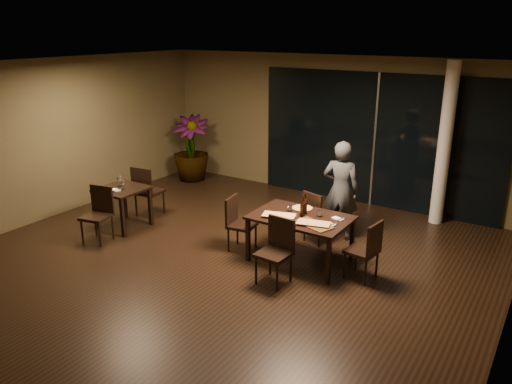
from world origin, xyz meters
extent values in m
plane|color=black|center=(0.00, 0.00, 0.00)|extent=(8.00, 8.00, 0.00)
cube|color=#4E4529|center=(0.00, 4.05, 1.50)|extent=(8.00, 0.10, 3.00)
cube|color=#4E4529|center=(-4.05, 0.00, 1.50)|extent=(0.10, 8.00, 3.00)
cube|color=silver|center=(0.00, 0.00, 3.02)|extent=(8.00, 8.00, 0.04)
cube|color=black|center=(1.00, 3.96, 1.35)|extent=(5.00, 0.06, 2.70)
cylinder|color=silver|center=(2.40, 3.65, 1.50)|extent=(0.24, 0.24, 3.00)
cube|color=black|center=(1.00, 0.80, 0.73)|extent=(1.50, 1.00, 0.04)
cube|color=black|center=(0.31, 0.36, 0.35)|extent=(0.06, 0.06, 0.71)
cube|color=black|center=(1.69, 0.36, 0.35)|extent=(0.06, 0.06, 0.71)
cube|color=black|center=(0.31, 1.24, 0.35)|extent=(0.06, 0.06, 0.71)
cube|color=black|center=(1.69, 1.24, 0.35)|extent=(0.06, 0.06, 0.71)
cube|color=black|center=(-2.40, 0.30, 0.73)|extent=(0.80, 0.80, 0.04)
cube|color=black|center=(-2.74, -0.04, 0.35)|extent=(0.06, 0.06, 0.71)
cube|color=black|center=(-2.06, -0.04, 0.35)|extent=(0.06, 0.06, 0.71)
cube|color=black|center=(-2.74, 0.64, 0.35)|extent=(0.06, 0.06, 0.71)
cube|color=black|center=(-2.06, 0.64, 0.35)|extent=(0.06, 0.06, 0.71)
cube|color=black|center=(0.92, 1.64, 0.43)|extent=(0.53, 0.53, 0.05)
cylinder|color=black|center=(1.14, 1.75, 0.22)|extent=(0.03, 0.03, 0.43)
cylinder|color=black|center=(0.81, 1.86, 0.22)|extent=(0.03, 0.03, 0.43)
cylinder|color=black|center=(1.04, 1.42, 0.22)|extent=(0.03, 0.03, 0.43)
cylinder|color=black|center=(0.71, 1.53, 0.22)|extent=(0.03, 0.03, 0.43)
cube|color=black|center=(0.87, 1.46, 0.67)|extent=(0.41, 0.17, 0.48)
cube|color=black|center=(1.02, -0.05, 0.45)|extent=(0.46, 0.46, 0.05)
cylinder|color=black|center=(0.83, -0.22, 0.23)|extent=(0.04, 0.04, 0.45)
cylinder|color=black|center=(1.19, -0.23, 0.23)|extent=(0.04, 0.04, 0.45)
cylinder|color=black|center=(0.85, 0.14, 0.23)|extent=(0.04, 0.04, 0.45)
cylinder|color=black|center=(1.21, 0.13, 0.23)|extent=(0.04, 0.04, 0.45)
cube|color=black|center=(1.03, 0.15, 0.70)|extent=(0.44, 0.06, 0.50)
cube|color=black|center=(0.00, 0.66, 0.43)|extent=(0.48, 0.48, 0.05)
cylinder|color=black|center=(0.19, 0.52, 0.21)|extent=(0.03, 0.03, 0.43)
cylinder|color=black|center=(0.14, 0.85, 0.21)|extent=(0.03, 0.03, 0.43)
cylinder|color=black|center=(-0.14, 0.46, 0.21)|extent=(0.03, 0.03, 0.43)
cylinder|color=black|center=(-0.20, 0.80, 0.21)|extent=(0.03, 0.03, 0.43)
cube|color=black|center=(-0.19, 0.63, 0.66)|extent=(0.10, 0.42, 0.47)
cube|color=black|center=(2.02, 0.78, 0.43)|extent=(0.47, 0.47, 0.05)
cylinder|color=black|center=(1.87, 0.97, 0.22)|extent=(0.03, 0.03, 0.43)
cylinder|color=black|center=(1.83, 0.63, 0.22)|extent=(0.03, 0.03, 0.43)
cylinder|color=black|center=(2.21, 0.93, 0.22)|extent=(0.03, 0.03, 0.43)
cylinder|color=black|center=(2.17, 0.59, 0.22)|extent=(0.03, 0.03, 0.43)
cube|color=black|center=(2.21, 0.76, 0.67)|extent=(0.09, 0.42, 0.48)
cube|color=black|center=(-2.43, 1.00, 0.48)|extent=(0.52, 0.52, 0.05)
cylinder|color=black|center=(-2.26, 1.22, 0.24)|extent=(0.04, 0.04, 0.48)
cylinder|color=black|center=(-2.64, 1.17, 0.24)|extent=(0.04, 0.04, 0.48)
cylinder|color=black|center=(-2.22, 0.84, 0.24)|extent=(0.04, 0.04, 0.48)
cylinder|color=black|center=(-2.60, 0.79, 0.24)|extent=(0.04, 0.04, 0.48)
cube|color=black|center=(-2.41, 0.79, 0.74)|extent=(0.47, 0.10, 0.53)
cube|color=black|center=(-2.28, -0.42, 0.45)|extent=(0.53, 0.53, 0.05)
cylinder|color=black|center=(-2.42, -0.63, 0.23)|extent=(0.04, 0.04, 0.45)
cylinder|color=black|center=(-2.07, -0.56, 0.23)|extent=(0.04, 0.04, 0.45)
cylinder|color=black|center=(-2.50, -0.28, 0.23)|extent=(0.04, 0.04, 0.45)
cylinder|color=black|center=(-2.15, -0.20, 0.23)|extent=(0.04, 0.04, 0.45)
cube|color=black|center=(-2.33, -0.22, 0.70)|extent=(0.44, 0.13, 0.50)
imported|color=#2E3133|center=(1.14, 1.99, 0.87)|extent=(0.64, 0.48, 1.73)
imported|color=#1A4517|center=(-3.28, 3.30, 0.77)|extent=(1.13, 1.13, 1.55)
cube|color=#492817|center=(0.73, 0.60, 0.76)|extent=(0.54, 0.32, 0.01)
cube|color=#402B14|center=(1.32, 0.59, 0.76)|extent=(0.65, 0.47, 0.01)
cylinder|color=#B73D14|center=(0.86, 1.11, 0.76)|extent=(0.32, 0.32, 0.01)
cylinder|color=white|center=(0.74, 0.92, 0.80)|extent=(0.08, 0.08, 0.10)
cylinder|color=white|center=(1.24, 0.95, 0.80)|extent=(0.08, 0.08, 0.10)
cube|color=silver|center=(1.51, 0.73, 0.76)|extent=(0.20, 0.14, 0.01)
cube|color=white|center=(1.53, 1.00, 0.76)|extent=(0.20, 0.15, 0.01)
cube|color=white|center=(-2.39, 0.14, 0.76)|extent=(0.19, 0.14, 0.01)
camera|label=1|loc=(4.30, -5.61, 3.54)|focal=35.00mm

